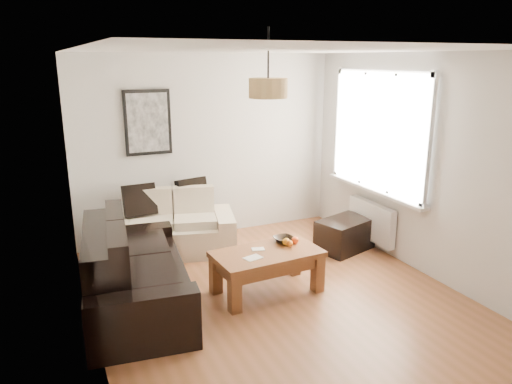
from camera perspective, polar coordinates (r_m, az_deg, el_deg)
name	(u,v)px	position (r m, az deg, el deg)	size (l,w,h in m)	color
floor	(279,298)	(5.41, 2.68, -12.35)	(4.50, 4.50, 0.00)	brown
ceiling	(282,50)	(4.79, 3.09, 16.35)	(3.80, 4.50, 0.00)	white
wall_back	(208,147)	(6.97, -5.63, 5.27)	(3.80, 0.04, 2.60)	silver
wall_front	(448,265)	(3.22, 21.67, -8.04)	(3.80, 0.04, 2.60)	silver
wall_left	(85,205)	(4.44, -19.54, -1.46)	(0.04, 4.50, 2.60)	silver
wall_right	(424,166)	(6.03, 19.17, 2.89)	(0.04, 4.50, 2.60)	silver
window_bay	(380,132)	(6.55, 14.36, 6.87)	(0.14, 1.90, 1.60)	white
radiator	(371,221)	(6.80, 13.41, -3.35)	(0.10, 0.90, 0.52)	white
poster	(148,123)	(6.66, -12.63, 7.99)	(0.62, 0.04, 0.87)	black
pendant_shade	(268,88)	(5.07, 1.43, 12.13)	(0.40, 0.40, 0.20)	tan
loveseat_cream	(174,223)	(6.58, -9.67, -3.66)	(1.59, 0.87, 0.79)	beige
sofa_leather	(136,267)	(5.22, -13.99, -8.61)	(2.02, 0.98, 0.87)	black
coffee_table	(267,272)	(5.44, 1.29, -9.36)	(1.17, 0.64, 0.48)	brown
ottoman	(345,235)	(6.71, 10.40, -4.96)	(0.75, 0.48, 0.43)	black
cushion_left	(140,200)	(6.58, -13.54, -0.92)	(0.42, 0.13, 0.42)	black
cushion_right	(192,194)	(6.74, -7.51, -0.20)	(0.43, 0.13, 0.43)	black
fruit_bowl	(284,239)	(5.62, 3.28, -5.58)	(0.23, 0.23, 0.06)	black
orange_a	(290,243)	(5.47, 3.98, -6.06)	(0.07, 0.07, 0.07)	orange
orange_b	(295,240)	(5.57, 4.64, -5.68)	(0.08, 0.08, 0.08)	#EF4E14
orange_c	(286,242)	(5.51, 3.58, -5.87)	(0.09, 0.09, 0.09)	#FF9C15
papers	(253,258)	(5.17, -0.35, -7.76)	(0.19, 0.13, 0.01)	white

